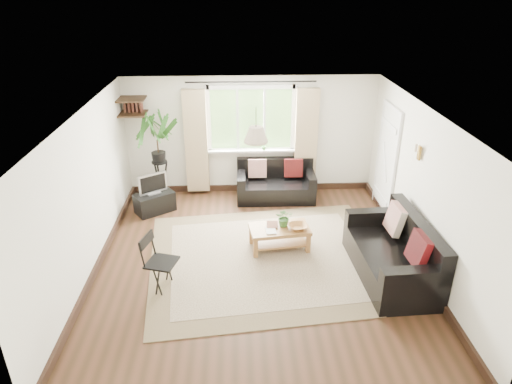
{
  "coord_description": "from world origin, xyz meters",
  "views": [
    {
      "loc": [
        -0.27,
        -6.05,
        4.1
      ],
      "look_at": [
        0.0,
        0.4,
        1.05
      ],
      "focal_mm": 32.0,
      "sensor_mm": 36.0,
      "label": 1
    }
  ],
  "objects_px": {
    "sofa_right": "(392,250)",
    "palm_stand": "(159,158)",
    "coffee_table": "(279,238)",
    "sofa_back": "(276,182)",
    "folding_chair": "(162,263)",
    "tv_stand": "(155,202)"
  },
  "relations": [
    {
      "from": "sofa_back",
      "to": "folding_chair",
      "type": "height_order",
      "value": "folding_chair"
    },
    {
      "from": "sofa_back",
      "to": "palm_stand",
      "type": "distance_m",
      "value": 2.36
    },
    {
      "from": "sofa_back",
      "to": "sofa_right",
      "type": "relative_size",
      "value": 0.84
    },
    {
      "from": "sofa_back",
      "to": "palm_stand",
      "type": "height_order",
      "value": "palm_stand"
    },
    {
      "from": "folding_chair",
      "to": "palm_stand",
      "type": "bearing_deg",
      "value": 25.01
    },
    {
      "from": "coffee_table",
      "to": "palm_stand",
      "type": "height_order",
      "value": "palm_stand"
    },
    {
      "from": "sofa_back",
      "to": "folding_chair",
      "type": "xyz_separation_m",
      "value": [
        -1.86,
        -2.89,
        0.06
      ]
    },
    {
      "from": "sofa_back",
      "to": "tv_stand",
      "type": "distance_m",
      "value": 2.41
    },
    {
      "from": "sofa_right",
      "to": "coffee_table",
      "type": "height_order",
      "value": "sofa_right"
    },
    {
      "from": "tv_stand",
      "to": "palm_stand",
      "type": "relative_size",
      "value": 0.4
    },
    {
      "from": "sofa_right",
      "to": "palm_stand",
      "type": "relative_size",
      "value": 1.03
    },
    {
      "from": "coffee_table",
      "to": "tv_stand",
      "type": "height_order",
      "value": "coffee_table"
    },
    {
      "from": "sofa_right",
      "to": "tv_stand",
      "type": "relative_size",
      "value": 2.6
    },
    {
      "from": "sofa_back",
      "to": "sofa_right",
      "type": "distance_m",
      "value": 3.1
    },
    {
      "from": "sofa_right",
      "to": "palm_stand",
      "type": "bearing_deg",
      "value": -128.99
    },
    {
      "from": "palm_stand",
      "to": "folding_chair",
      "type": "relative_size",
      "value": 2.12
    },
    {
      "from": "sofa_back",
      "to": "folding_chair",
      "type": "distance_m",
      "value": 3.44
    },
    {
      "from": "tv_stand",
      "to": "folding_chair",
      "type": "bearing_deg",
      "value": -112.28
    },
    {
      "from": "coffee_table",
      "to": "tv_stand",
      "type": "xyz_separation_m",
      "value": [
        -2.27,
        1.42,
        -0.01
      ]
    },
    {
      "from": "sofa_back",
      "to": "coffee_table",
      "type": "relative_size",
      "value": 1.6
    },
    {
      "from": "sofa_back",
      "to": "coffee_table",
      "type": "xyz_separation_m",
      "value": [
        -0.09,
        -1.89,
        -0.17
      ]
    },
    {
      "from": "tv_stand",
      "to": "sofa_back",
      "type": "bearing_deg",
      "value": -22.69
    }
  ]
}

